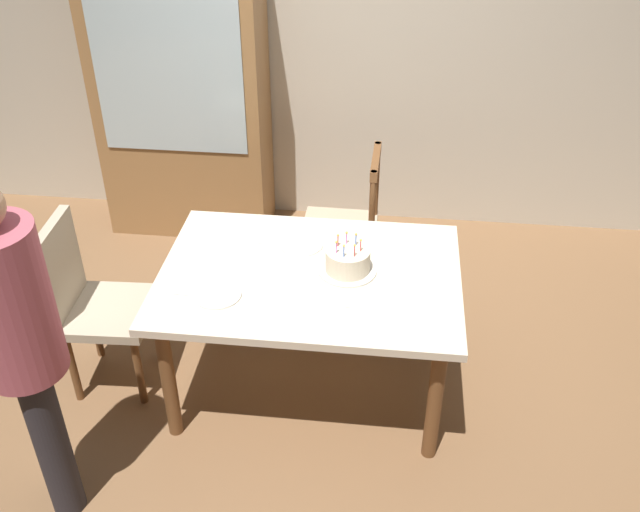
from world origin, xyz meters
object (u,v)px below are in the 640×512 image
person_celebrant (20,342)px  plate_near_celebrant (218,295)px  plate_far_side (301,245)px  chair_spindle_back (344,230)px  chair_upholstered (88,298)px  china_cabinet (182,98)px  birthday_cake (348,261)px  dining_table (310,287)px

person_celebrant → plate_near_celebrant: bearing=44.7°
plate_near_celebrant → plate_far_side: 0.56m
plate_far_side → chair_spindle_back: (0.17, 0.60, -0.27)m
chair_upholstered → person_celebrant: bearing=-82.4°
person_celebrant → plate_far_side: bearing=48.7°
chair_spindle_back → china_cabinet: china_cabinet is taller
birthday_cake → plate_near_celebrant: bearing=-155.6°
dining_table → chair_spindle_back: 0.86m
birthday_cake → dining_table: bearing=-170.5°
chair_spindle_back → person_celebrant: (-1.11, -1.67, 0.44)m
chair_upholstered → person_celebrant: person_celebrant is taller
plate_near_celebrant → chair_spindle_back: chair_spindle_back is taller
plate_far_side → person_celebrant: size_ratio=0.14×
chair_spindle_back → person_celebrant: person_celebrant is taller
chair_upholstered → china_cabinet: china_cabinet is taller
dining_table → birthday_cake: (0.18, 0.03, 0.14)m
chair_upholstered → china_cabinet: 1.69m
birthday_cake → plate_near_celebrant: (-0.58, -0.26, -0.05)m
plate_far_side → china_cabinet: size_ratio=0.12×
chair_upholstered → plate_near_celebrant: bearing=-12.1°
chair_upholstered → china_cabinet: bearing=87.5°
person_celebrant → china_cabinet: china_cabinet is taller
plate_near_celebrant → plate_far_side: (0.32, 0.46, 0.00)m
birthday_cake → chair_upholstered: 1.32m
plate_far_side → dining_table: bearing=-72.7°
birthday_cake → china_cabinet: bearing=128.6°
birthday_cake → china_cabinet: china_cabinet is taller
person_celebrant → chair_spindle_back: bearing=56.4°
plate_near_celebrant → chair_spindle_back: (0.50, 1.06, -0.27)m
birthday_cake → person_celebrant: 1.48m
dining_table → chair_upholstered: bearing=-176.0°
birthday_cake → person_celebrant: size_ratio=0.18×
birthday_cake → plate_far_side: (-0.25, 0.20, -0.05)m
person_celebrant → birthday_cake: bearing=36.1°
dining_table → birthday_cake: bearing=9.5°
dining_table → china_cabinet: (-1.04, 1.56, 0.32)m
chair_spindle_back → chair_upholstered: same height
plate_far_side → china_cabinet: 1.66m
birthday_cake → plate_far_side: size_ratio=1.27×
plate_far_side → chair_spindle_back: size_ratio=0.23×
plate_near_celebrant → person_celebrant: bearing=-135.3°
plate_near_celebrant → plate_far_side: size_ratio=1.00×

